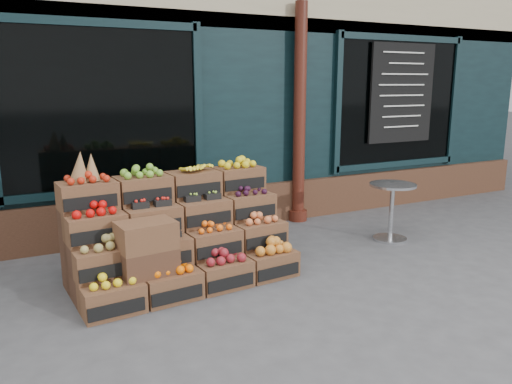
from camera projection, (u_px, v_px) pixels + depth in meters
name	position (u px, v px, depth m)	size (l,w,h in m)	color
ground	(302.00, 279.00, 5.38)	(60.00, 60.00, 0.00)	#454548
shop_facade	(160.00, 65.00, 9.32)	(12.00, 6.24, 4.80)	black
crate_display	(179.00, 239.00, 5.35)	(2.36, 1.29, 1.43)	brown
spare_crates	(148.00, 262.00, 4.79)	(0.57, 0.42, 0.80)	brown
bistro_table	(392.00, 205.00, 6.64)	(0.61, 0.61, 0.77)	#B9BCC0
shopkeeper	(64.00, 165.00, 6.62)	(0.73, 0.48, 2.01)	#175319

